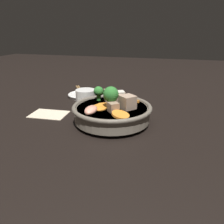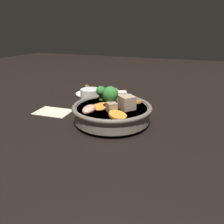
{
  "view_description": "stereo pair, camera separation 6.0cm",
  "coord_description": "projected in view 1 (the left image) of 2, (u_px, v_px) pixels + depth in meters",
  "views": [
    {
      "loc": [
        0.15,
        -0.54,
        0.25
      ],
      "look_at": [
        0.0,
        0.0,
        0.03
      ],
      "focal_mm": 35.0,
      "sensor_mm": 36.0,
      "label": 1
    },
    {
      "loc": [
        0.21,
        -0.52,
        0.25
      ],
      "look_at": [
        0.0,
        0.0,
        0.03
      ],
      "focal_mm": 35.0,
      "sensor_mm": 36.0,
      "label": 2
    }
  ],
  "objects": [
    {
      "name": "ground_plane",
      "position": [
        112.0,
        123.0,
        0.61
      ],
      "size": [
        3.0,
        3.0,
        0.0
      ],
      "primitive_type": "plane",
      "color": "black"
    },
    {
      "name": "stirfry_bowl",
      "position": [
        112.0,
        111.0,
        0.6
      ],
      "size": [
        0.22,
        0.22,
        0.11
      ],
      "color": "slate",
      "rests_on": "ground_plane"
    },
    {
      "name": "side_saucer",
      "position": [
        82.0,
        95.0,
        0.85
      ],
      "size": [
        0.11,
        0.11,
        0.01
      ],
      "color": "white",
      "rests_on": "ground_plane"
    },
    {
      "name": "tea_cup",
      "position": [
        86.0,
        98.0,
        0.73
      ],
      "size": [
        0.07,
        0.07,
        0.06
      ],
      "color": "white",
      "rests_on": "ground_plane"
    },
    {
      "name": "napkin",
      "position": [
        49.0,
        114.0,
        0.67
      ],
      "size": [
        0.11,
        0.08,
        0.0
      ],
      "color": "beige",
      "rests_on": "ground_plane"
    },
    {
      "name": "chopsticks_pair",
      "position": [
        82.0,
        93.0,
        0.84
      ],
      "size": [
        0.13,
        0.19,
        0.01
      ],
      "color": "olive",
      "rests_on": "side_saucer"
    }
  ]
}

